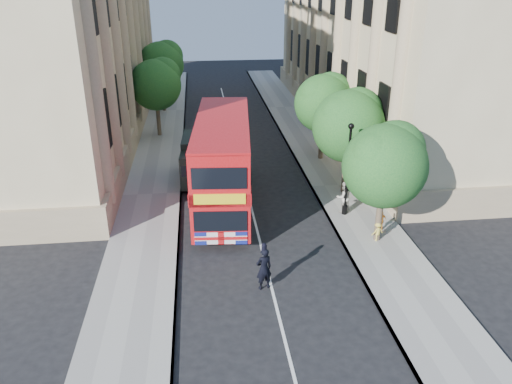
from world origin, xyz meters
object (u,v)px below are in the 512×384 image
object	(u,v)px
woman_pedestrian	(344,197)
double_decker_bus	(223,161)
box_van	(198,161)
police_constable	(264,269)
lamp_post	(347,173)

from	to	relation	value
woman_pedestrian	double_decker_bus	bearing A→B (deg)	-25.31
double_decker_bus	box_van	size ratio (longest dim) A/B	2.22
police_constable	woman_pedestrian	size ratio (longest dim) A/B	1.08
double_decker_bus	box_van	distance (m)	4.44
double_decker_bus	police_constable	xyz separation A→B (m)	(1.18, -8.40, -1.79)
woman_pedestrian	lamp_post	bearing A→B (deg)	85.63
police_constable	box_van	bearing A→B (deg)	-95.58
double_decker_bus	box_van	world-z (taller)	double_decker_bus
lamp_post	box_van	distance (m)	10.02
double_decker_bus	woman_pedestrian	size ratio (longest dim) A/B	6.11
woman_pedestrian	box_van	bearing A→B (deg)	-46.04
lamp_post	police_constable	world-z (taller)	lamp_post
lamp_post	double_decker_bus	size ratio (longest dim) A/B	0.47
police_constable	lamp_post	bearing A→B (deg)	-147.39
lamp_post	woman_pedestrian	world-z (taller)	lamp_post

